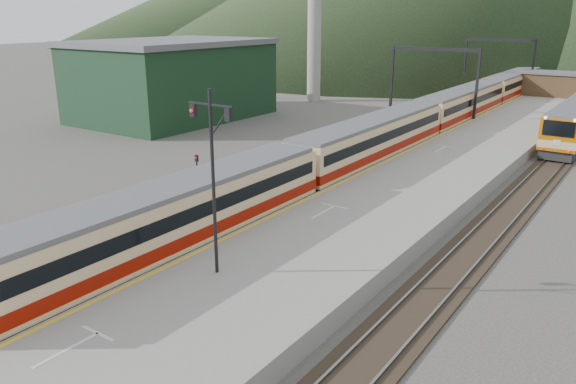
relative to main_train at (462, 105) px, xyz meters
The scene contains 12 objects.
track_main 16.56m from the main_train, 90.00° to the right, with size 2.60×200.00×0.23m.
track_far 17.30m from the main_train, 106.92° to the right, with size 2.60×200.00×0.23m.
track_second 20.16m from the main_train, 55.02° to the right, with size 2.60×200.00×0.23m.
platform 19.33m from the main_train, 73.10° to the right, with size 8.00×100.00×1.00m, color gray.
gantry_near 4.74m from the main_train, 153.24° to the right, with size 9.55×0.25×8.00m.
gantry_far 23.99m from the main_train, 96.90° to the left, with size 9.55×0.25×8.00m.
warehouse 31.58m from the main_train, 152.72° to the right, with size 14.50×20.50×8.60m.
station_shed 22.28m from the main_train, 75.44° to the left, with size 9.40×4.40×3.10m.
main_train is the anchor object (origin of this frame).
signal_mast 43.69m from the main_train, 84.76° to the right, with size 2.20×0.19×7.62m.
short_signal_b 30.08m from the main_train, 93.83° to the right, with size 0.26×0.23×2.27m.
short_signal_c 33.46m from the main_train, 102.58° to the right, with size 0.22×0.16×2.27m.
Camera 1 is at (18.58, -2.82, 11.35)m, focal length 35.00 mm.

